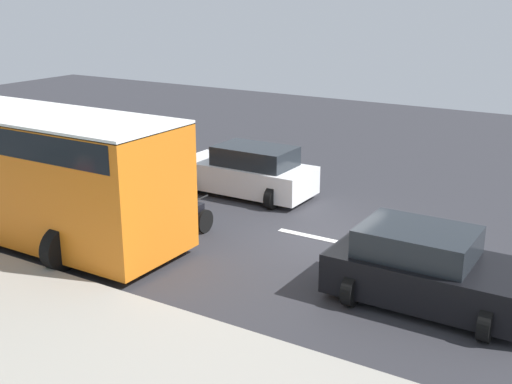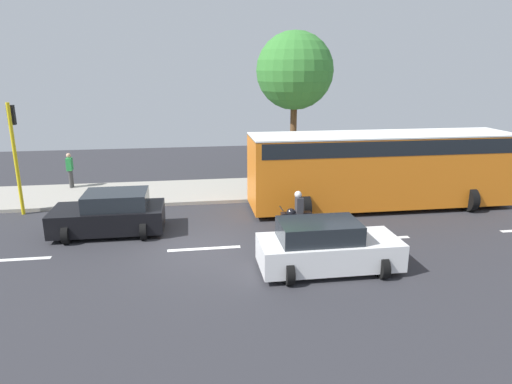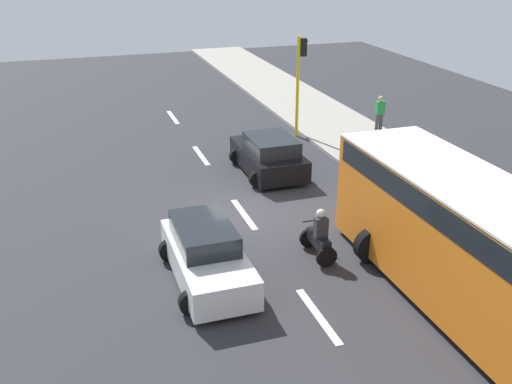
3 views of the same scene
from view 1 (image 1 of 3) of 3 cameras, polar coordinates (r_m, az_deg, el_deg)
The scene contains 8 objects.
ground_plane at distance 16.22m, azimuth 5.79°, elevation -4.29°, with size 40.00×60.00×0.10m, color #2D2D33.
sidewalk at distance 10.95m, azimuth -11.14°, elevation -15.21°, with size 4.00×60.00×0.15m, color #9E998E.
lane_stripe_far_north at distance 23.71m, azimuth -21.24°, elevation 1.74°, with size 0.20×2.40×0.01m, color white.
lane_stripe_north at distance 19.40m, azimuth -10.32°, elevation -0.65°, with size 0.20×2.40×0.01m, color white.
lane_stripe_mid at distance 16.20m, azimuth 5.80°, elevation -4.10°, with size 0.20×2.40×0.01m, color white.
car_white at distance 19.35m, azimuth -0.72°, elevation 1.77°, with size 2.13×4.11×1.52m.
car_black at distance 13.11m, azimuth 14.85°, elevation -6.61°, with size 2.36×3.88×1.52m.
motorcycle at distance 16.74m, azimuth -6.31°, elevation -1.09°, with size 0.60×1.30×1.53m.
Camera 1 is at (13.62, 6.48, 5.91)m, focal length 45.44 mm.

